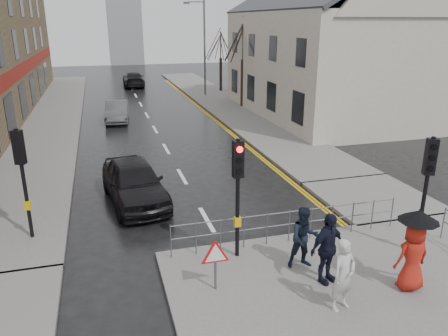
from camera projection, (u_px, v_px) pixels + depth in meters
ground at (232, 264)px, 12.13m from camera, size 120.00×120.00×0.00m
near_pavement at (407, 322)px, 9.69m from camera, size 10.00×9.00×0.14m
left_pavement at (53, 114)px, 31.37m from camera, size 4.00×44.00×0.14m
right_pavement at (219, 101)px, 36.57m from camera, size 4.00×40.00×0.14m
pavement_bridge_right at (373, 197)px, 16.53m from camera, size 4.00×4.20×0.14m
building_right_cream at (323, 46)px, 30.11m from camera, size 9.00×16.40×10.10m
church_tower at (123, 3)px, 66.12m from camera, size 5.00×5.00×18.00m
traffic_signal_near_left at (238, 178)px, 11.57m from camera, size 0.28×0.27×3.40m
traffic_signal_near_right at (428, 175)px, 11.78m from camera, size 0.34×0.33×3.40m
traffic_signal_far_left at (21, 165)px, 12.65m from camera, size 0.34×0.33×3.40m
guard_railing_front at (290, 219)px, 12.90m from camera, size 7.14×0.04×1.00m
warning_sign at (215, 257)px, 10.49m from camera, size 0.80×0.07×1.35m
street_lamp at (203, 42)px, 37.64m from camera, size 1.83×0.25×8.00m
tree_near at (243, 39)px, 32.47m from camera, size 2.40×2.40×6.58m
tree_far at (221, 44)px, 40.12m from camera, size 2.40×2.40×5.64m
pedestrian_a at (344, 275)px, 9.79m from camera, size 0.72×0.58×1.73m
pedestrian_b at (304, 238)px, 11.51m from camera, size 0.90×0.74×1.70m
pedestrian_with_umbrella at (414, 247)px, 10.46m from camera, size 0.96×0.96×2.10m
pedestrian_d at (327, 248)px, 10.81m from camera, size 1.18×0.78×1.87m
car_parked at (134, 182)px, 16.03m from camera, size 2.48×4.92×1.61m
car_mid at (117, 112)px, 29.16m from camera, size 1.77×4.17×1.34m
car_far at (133, 79)px, 44.64m from camera, size 2.14×5.05×1.45m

